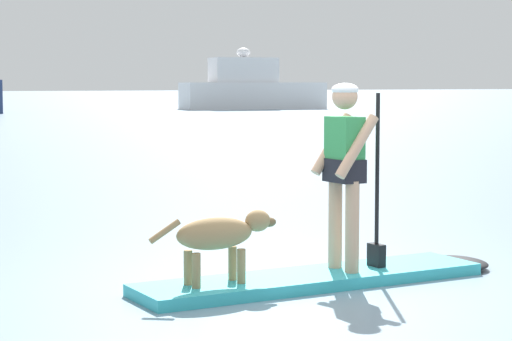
{
  "coord_description": "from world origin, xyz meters",
  "views": [
    {
      "loc": [
        -4.33,
        -7.09,
        1.71
      ],
      "look_at": [
        0.0,
        1.0,
        0.9
      ],
      "focal_mm": 69.52,
      "sensor_mm": 36.0,
      "label": 1
    }
  ],
  "objects_px": {
    "moored_boat_port": "(250,89)",
    "paddleboard": "(334,277)",
    "dog": "(220,235)",
    "person_paddler": "(346,163)"
  },
  "relations": [
    {
      "from": "dog",
      "to": "paddleboard",
      "type": "bearing_deg",
      "value": 0.75
    },
    {
      "from": "moored_boat_port",
      "to": "person_paddler",
      "type": "bearing_deg",
      "value": -117.03
    },
    {
      "from": "person_paddler",
      "to": "moored_boat_port",
      "type": "height_order",
      "value": "moored_boat_port"
    },
    {
      "from": "paddleboard",
      "to": "dog",
      "type": "distance_m",
      "value": 1.18
    },
    {
      "from": "paddleboard",
      "to": "moored_boat_port",
      "type": "xyz_separation_m",
      "value": [
        25.89,
        50.52,
        1.24
      ]
    },
    {
      "from": "person_paddler",
      "to": "moored_boat_port",
      "type": "relative_size",
      "value": 0.17
    },
    {
      "from": "person_paddler",
      "to": "dog",
      "type": "bearing_deg",
      "value": -179.25
    },
    {
      "from": "paddleboard",
      "to": "person_paddler",
      "type": "xyz_separation_m",
      "value": [
        0.11,
        0.0,
        0.98
      ]
    },
    {
      "from": "dog",
      "to": "moored_boat_port",
      "type": "xyz_separation_m",
      "value": [
        26.99,
        50.54,
        0.79
      ]
    },
    {
      "from": "moored_boat_port",
      "to": "paddleboard",
      "type": "bearing_deg",
      "value": -117.13
    }
  ]
}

